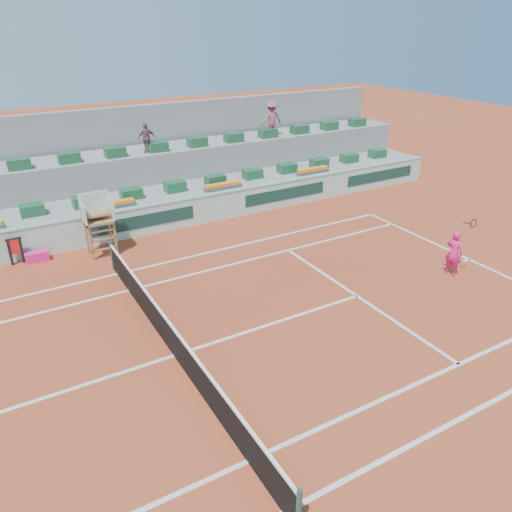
# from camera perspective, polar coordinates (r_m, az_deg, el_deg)

# --- Properties ---
(ground) EXTENTS (90.00, 90.00, 0.00)m
(ground) POSITION_cam_1_polar(r_m,az_deg,el_deg) (13.97, -9.32, -11.18)
(ground) COLOR #94371C
(ground) RESTS_ON ground
(seating_tier_lower) EXTENTS (36.00, 4.00, 1.20)m
(seating_tier_lower) POSITION_cam_1_polar(r_m,az_deg,el_deg) (22.98, -19.27, 4.64)
(seating_tier_lower) COLOR gray
(seating_tier_lower) RESTS_ON ground
(seating_tier_upper) EXTENTS (36.00, 2.40, 2.60)m
(seating_tier_upper) POSITION_cam_1_polar(r_m,az_deg,el_deg) (24.26, -20.32, 7.32)
(seating_tier_upper) COLOR gray
(seating_tier_upper) RESTS_ON ground
(stadium_back_wall) EXTENTS (36.00, 0.40, 4.40)m
(stadium_back_wall) POSITION_cam_1_polar(r_m,az_deg,el_deg) (25.55, -21.34, 10.16)
(stadium_back_wall) COLOR gray
(stadium_back_wall) RESTS_ON ground
(player_bag) EXTENTS (0.84, 0.37, 0.37)m
(player_bag) POSITION_cam_1_polar(r_m,az_deg,el_deg) (20.41, -23.75, -0.05)
(player_bag) COLOR #ED1F7F
(player_bag) RESTS_ON ground
(spectator_mid) EXTENTS (0.81, 0.36, 1.36)m
(spectator_mid) POSITION_cam_1_polar(r_m,az_deg,el_deg) (23.95, -12.38, 13.03)
(spectator_mid) COLOR #734C56
(spectator_mid) RESTS_ON seating_tier_upper
(spectator_right) EXTENTS (1.18, 0.71, 1.79)m
(spectator_right) POSITION_cam_1_polar(r_m,az_deg,el_deg) (26.87, 1.79, 15.40)
(spectator_right) COLOR #984C55
(spectator_right) RESTS_ON seating_tier_upper
(court_lines) EXTENTS (23.89, 11.09, 0.01)m
(court_lines) POSITION_cam_1_polar(r_m,az_deg,el_deg) (13.97, -9.32, -11.16)
(court_lines) COLOR silver
(court_lines) RESTS_ON ground
(tennis_net) EXTENTS (0.10, 11.97, 1.10)m
(tennis_net) POSITION_cam_1_polar(r_m,az_deg,el_deg) (13.67, -9.48, -9.41)
(tennis_net) COLOR black
(tennis_net) RESTS_ON ground
(advertising_hoarding) EXTENTS (36.00, 0.34, 1.26)m
(advertising_hoarding) POSITION_cam_1_polar(r_m,az_deg,el_deg) (20.94, -17.93, 2.92)
(advertising_hoarding) COLOR #ACD8C4
(advertising_hoarding) RESTS_ON ground
(umpire_chair) EXTENTS (1.10, 0.90, 2.40)m
(umpire_chair) POSITION_cam_1_polar(r_m,az_deg,el_deg) (19.69, -17.67, 4.38)
(umpire_chair) COLOR brown
(umpire_chair) RESTS_ON ground
(seat_row_lower) EXTENTS (32.90, 0.60, 0.44)m
(seat_row_lower) POSITION_cam_1_polar(r_m,az_deg,el_deg) (21.87, -19.07, 5.93)
(seat_row_lower) COLOR #1B532F
(seat_row_lower) RESTS_ON seating_tier_lower
(seat_row_upper) EXTENTS (32.90, 0.60, 0.44)m
(seat_row_upper) POSITION_cam_1_polar(r_m,az_deg,el_deg) (23.29, -20.59, 10.48)
(seat_row_upper) COLOR #1B532F
(seat_row_upper) RESTS_ON seating_tier_upper
(flower_planters) EXTENTS (26.80, 0.36, 0.28)m
(flower_planters) POSITION_cam_1_polar(r_m,az_deg,el_deg) (20.95, -22.54, 4.26)
(flower_planters) COLOR #515151
(flower_planters) RESTS_ON seating_tier_lower
(towel_rack) EXTENTS (0.55, 0.09, 1.03)m
(towel_rack) POSITION_cam_1_polar(r_m,az_deg,el_deg) (20.32, -25.80, 0.73)
(towel_rack) COLOR black
(towel_rack) RESTS_ON ground
(tennis_player) EXTENTS (0.50, 0.90, 2.28)m
(tennis_player) POSITION_cam_1_polar(r_m,az_deg,el_deg) (18.79, 21.70, 0.38)
(tennis_player) COLOR #ED1F7F
(tennis_player) RESTS_ON ground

